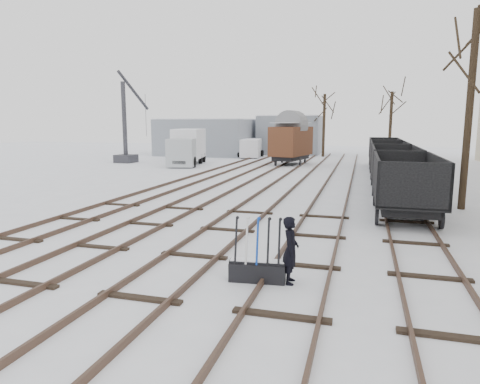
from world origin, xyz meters
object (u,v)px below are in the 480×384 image
object	(u,v)px
box_van_wagon	(291,140)
crane	(126,139)
freight_wagon_a	(405,193)
panel_van	(251,148)
ground_frame	(257,269)
worker	(291,250)
lorry	(187,146)

from	to	relation	value
box_van_wagon	crane	xyz separation A→B (m)	(-14.98, -2.16, 0.04)
freight_wagon_a	panel_van	world-z (taller)	freight_wagon_a
ground_frame	freight_wagon_a	size ratio (longest dim) A/B	0.26
ground_frame	panel_van	distance (m)	36.14
worker	freight_wagon_a	xyz separation A→B (m)	(3.14, 8.35, 0.13)
box_van_wagon	panel_van	xyz separation A→B (m)	(-5.40, 6.77, -1.12)
freight_wagon_a	lorry	distance (m)	23.67
box_van_wagon	freight_wagon_a	bearing A→B (deg)	-55.64
ground_frame	crane	xyz separation A→B (m)	(-18.84, 26.00, 1.89)
box_van_wagon	panel_van	size ratio (longest dim) A/B	1.13
freight_wagon_a	box_van_wagon	size ratio (longest dim) A/B	1.12
ground_frame	worker	world-z (taller)	worker
panel_van	crane	bearing A→B (deg)	-145.35
ground_frame	lorry	xyz separation A→B (m)	(-12.56, 25.45, 1.31)
panel_van	crane	world-z (taller)	crane
freight_wagon_a	lorry	bearing A→B (deg)	134.04
lorry	freight_wagon_a	bearing A→B (deg)	-57.17
panel_van	worker	bearing A→B (deg)	-82.31
box_van_wagon	panel_van	bearing A→B (deg)	141.48
worker	lorry	xyz separation A→B (m)	(-13.31, 25.35, 0.82)
ground_frame	panel_van	size ratio (longest dim) A/B	0.32
worker	freight_wagon_a	distance (m)	8.92
lorry	crane	xyz separation A→B (m)	(-6.28, 0.55, 0.58)
ground_frame	freight_wagon_a	xyz separation A→B (m)	(3.89, 8.45, 0.63)
ground_frame	crane	distance (m)	32.16
worker	lorry	size ratio (longest dim) A/B	0.22
box_van_wagon	panel_van	world-z (taller)	box_van_wagon
panel_van	box_van_wagon	bearing A→B (deg)	-59.77
ground_frame	lorry	world-z (taller)	lorry
worker	panel_van	distance (m)	36.24
panel_van	freight_wagon_a	bearing A→B (deg)	-71.95
lorry	crane	world-z (taller)	crane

